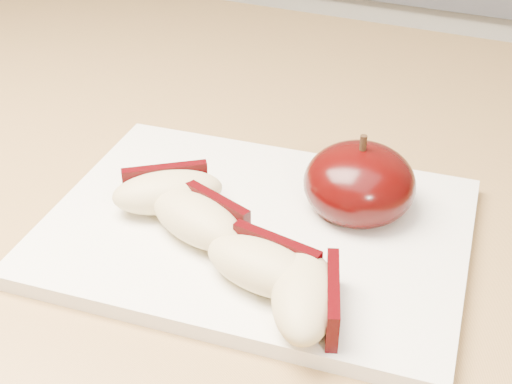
% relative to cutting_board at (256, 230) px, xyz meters
% --- Properties ---
extents(back_cabinet, '(2.40, 0.62, 0.94)m').
position_rel_cutting_board_xyz_m(back_cabinet, '(0.05, 0.80, -0.43)').
color(back_cabinet, silver).
rests_on(back_cabinet, ground).
extents(cutting_board, '(0.29, 0.22, 0.01)m').
position_rel_cutting_board_xyz_m(cutting_board, '(0.00, 0.00, 0.00)').
color(cutting_board, white).
rests_on(cutting_board, island_counter).
extents(apple_half, '(0.08, 0.08, 0.06)m').
position_rel_cutting_board_xyz_m(apple_half, '(0.06, 0.05, 0.02)').
color(apple_half, black).
rests_on(apple_half, cutting_board).
extents(apple_wedge_a, '(0.08, 0.07, 0.03)m').
position_rel_cutting_board_xyz_m(apple_wedge_a, '(-0.06, -0.01, 0.02)').
color(apple_wedge_a, tan).
rests_on(apple_wedge_a, cutting_board).
extents(apple_wedge_b, '(0.08, 0.06, 0.03)m').
position_rel_cutting_board_xyz_m(apple_wedge_b, '(-0.03, -0.03, 0.02)').
color(apple_wedge_b, tan).
rests_on(apple_wedge_b, cutting_board).
extents(apple_wedge_c, '(0.08, 0.05, 0.03)m').
position_rel_cutting_board_xyz_m(apple_wedge_c, '(0.03, -0.05, 0.02)').
color(apple_wedge_c, tan).
rests_on(apple_wedge_c, cutting_board).
extents(apple_wedge_d, '(0.06, 0.08, 0.03)m').
position_rel_cutting_board_xyz_m(apple_wedge_d, '(0.06, -0.07, 0.02)').
color(apple_wedge_d, tan).
rests_on(apple_wedge_d, cutting_board).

